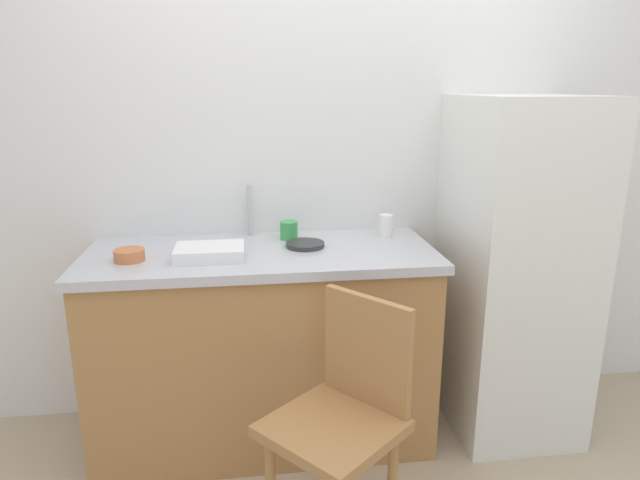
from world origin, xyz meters
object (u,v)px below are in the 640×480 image
terracotta_bowl (129,255)px  chair (344,413)px  refrigerator (514,269)px  cup_white (386,226)px  cup_green (289,230)px  hotplate (305,245)px  dish_tray (210,252)px

terracotta_bowl → chair: bearing=-36.2°
refrigerator → cup_white: bearing=163.5°
refrigerator → terracotta_bowl: 1.69m
cup_white → chair: bearing=-112.7°
cup_green → refrigerator: bearing=-10.4°
terracotta_bowl → hotplate: bearing=8.1°
terracotta_bowl → hotplate: terracotta_bowl is taller
terracotta_bowl → dish_tray: bearing=-1.1°
chair → hotplate: size_ratio=5.24×
cup_green → dish_tray: bearing=-144.1°
refrigerator → hotplate: refrigerator is taller
refrigerator → dish_tray: (-1.36, -0.06, 0.15)m
refrigerator → cup_green: 1.05m
refrigerator → dish_tray: bearing=-177.3°
chair → terracotta_bowl: bearing=-166.9°
dish_tray → cup_white: bearing=16.2°
chair → cup_white: size_ratio=8.51×
dish_tray → refrigerator: bearing=2.7°
cup_green → cup_white: (0.45, -0.02, 0.01)m
chair → cup_white: 0.98m
dish_tray → cup_white: 0.83m
hotplate → cup_white: (0.39, 0.12, 0.04)m
chair → dish_tray: (-0.46, 0.57, 0.43)m
dish_tray → terracotta_bowl: size_ratio=2.31×
hotplate → terracotta_bowl: bearing=-171.9°
cup_white → cup_green: bearing=177.7°
terracotta_bowl → cup_green: (0.67, 0.24, 0.02)m
terracotta_bowl → cup_white: size_ratio=1.16×
hotplate → cup_white: size_ratio=1.63×
refrigerator → dish_tray: refrigerator is taller
cup_green → terracotta_bowl: bearing=-159.9°
refrigerator → cup_green: (-1.02, 0.19, 0.17)m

